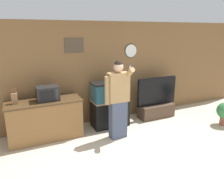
# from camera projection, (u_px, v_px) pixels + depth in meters

# --- Properties ---
(ground_plane) EXTENTS (18.00, 18.00, 0.00)m
(ground_plane) POSITION_uv_depth(u_px,v_px,m) (166.00, 177.00, 3.66)
(ground_plane) COLOR beige
(wall_back_paneled) EXTENTS (10.00, 0.08, 2.60)m
(wall_back_paneled) POSITION_uv_depth(u_px,v_px,m) (103.00, 73.00, 5.70)
(wall_back_paneled) COLOR brown
(wall_back_paneled) RESTS_ON ground_plane
(counter_island) EXTENTS (1.61, 0.69, 0.89)m
(counter_island) POSITION_uv_depth(u_px,v_px,m) (45.00, 119.00, 4.89)
(counter_island) COLOR brown
(counter_island) RESTS_ON ground_plane
(microwave) EXTENTS (0.47, 0.35, 0.31)m
(microwave) POSITION_uv_depth(u_px,v_px,m) (48.00, 93.00, 4.76)
(microwave) COLOR black
(microwave) RESTS_ON counter_island
(knife_block) EXTENTS (0.12, 0.10, 0.34)m
(knife_block) POSITION_uv_depth(u_px,v_px,m) (14.00, 98.00, 4.53)
(knife_block) COLOR olive
(knife_block) RESTS_ON counter_island
(aquarium_on_stand) EXTENTS (0.92, 0.46, 1.15)m
(aquarium_on_stand) POSITION_uv_depth(u_px,v_px,m) (110.00, 104.00, 5.49)
(aquarium_on_stand) COLOR black
(aquarium_on_stand) RESTS_ON ground_plane
(tv_on_stand) EXTENTS (1.23, 0.40, 1.14)m
(tv_on_stand) POSITION_uv_depth(u_px,v_px,m) (156.00, 106.00, 6.11)
(tv_on_stand) COLOR #4C3828
(tv_on_stand) RESTS_ON ground_plane
(person_standing) EXTENTS (0.56, 0.42, 1.77)m
(person_standing) POSITION_uv_depth(u_px,v_px,m) (118.00, 99.00, 4.79)
(person_standing) COLOR #424C66
(person_standing) RESTS_ON ground_plane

